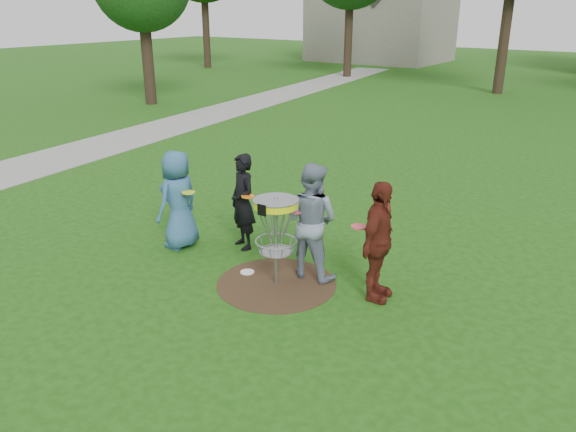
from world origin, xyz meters
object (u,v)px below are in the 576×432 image
Objects in this scene: player_blue at (178,200)px; player_maroon at (378,242)px; player_grey at (311,221)px; player_black at (243,202)px; disc_golf_basket at (276,221)px.

player_maroon is (3.59, 0.30, 0.02)m from player_blue.
player_grey is (2.43, 0.38, 0.05)m from player_blue.
player_blue is at bearing -120.90° from player_black.
disc_golf_basket is at bearing 85.27° from player_blue.
player_blue is 2.46m from player_grey.
player_blue is 0.98× the size of player_maroon.
player_black reaches higher than disc_golf_basket.
player_blue is 2.20m from disc_golf_basket.
player_blue is at bearing 175.36° from disc_golf_basket.
player_maroon is (1.16, -0.07, -0.03)m from player_grey.
player_maroon is 1.49m from disc_golf_basket.
player_grey is 1.16m from player_maroon.
player_maroon is at bearing 18.88° from disc_golf_basket.
player_blue is 3.61m from player_maroon.
player_grey is (1.53, -0.23, 0.08)m from player_black.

